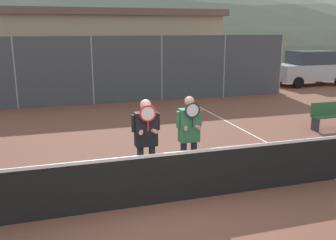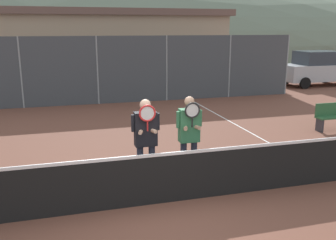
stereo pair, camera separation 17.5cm
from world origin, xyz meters
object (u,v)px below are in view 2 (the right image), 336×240
object	(u,v)px
car_left_of_center	(121,75)
car_center	(230,73)
player_leftmost	(146,135)
car_right_of_center	(317,68)
car_far_left	(0,80)
player_center_left	(189,133)

from	to	relation	value
car_left_of_center	car_center	world-z (taller)	car_left_of_center
player_leftmost	car_right_of_center	xyz separation A→B (m)	(12.05, 10.79, -0.12)
car_far_left	car_left_of_center	xyz separation A→B (m)	(5.31, -0.01, 0.01)
player_center_left	car_left_of_center	bearing A→B (deg)	88.58
car_left_of_center	car_right_of_center	size ratio (longest dim) A/B	1.16
player_center_left	car_left_of_center	xyz separation A→B (m)	(0.27, 10.77, -0.13)
player_center_left	car_far_left	bearing A→B (deg)	115.09
car_right_of_center	player_leftmost	bearing A→B (deg)	-138.17
car_right_of_center	player_center_left	bearing A→B (deg)	-135.96
car_center	car_right_of_center	xyz separation A→B (m)	(5.28, 0.11, 0.08)
player_center_left	car_right_of_center	xyz separation A→B (m)	(11.15, 10.79, -0.10)
car_left_of_center	car_center	bearing A→B (deg)	-0.89
player_center_left	car_far_left	xyz separation A→B (m)	(-5.05, 10.78, -0.15)
player_leftmost	car_left_of_center	xyz separation A→B (m)	(1.17, 10.77, -0.14)
car_far_left	car_left_of_center	bearing A→B (deg)	-0.14
player_center_left	car_right_of_center	world-z (taller)	car_right_of_center
player_leftmost	car_center	world-z (taller)	player_leftmost
player_leftmost	car_far_left	distance (m)	11.55
car_center	car_left_of_center	bearing A→B (deg)	179.11
player_center_left	car_center	bearing A→B (deg)	61.21
car_center	car_right_of_center	world-z (taller)	car_right_of_center
car_center	car_right_of_center	distance (m)	5.29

